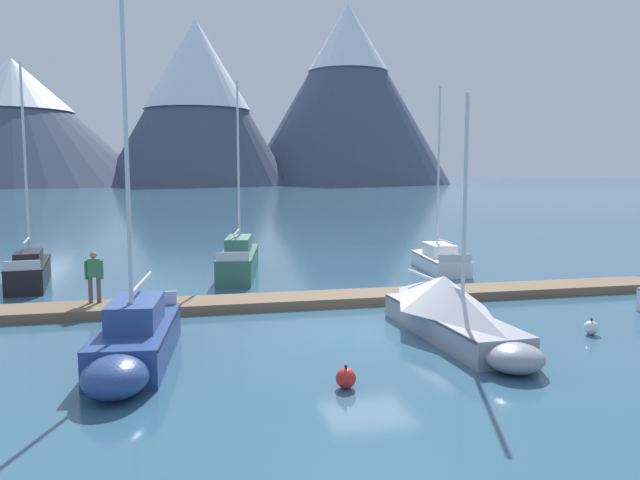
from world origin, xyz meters
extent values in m
plane|color=#335B75|center=(0.00, 0.00, 0.00)|extent=(700.00, 700.00, 0.00)
cone|color=#424C60|center=(-53.52, 198.93, 19.73)|extent=(83.85, 83.85, 39.47)
cone|color=white|center=(-53.52, 198.93, 31.37)|extent=(36.37, 36.37, 16.30)
cone|color=#424C60|center=(2.80, 193.61, 26.59)|extent=(60.54, 60.54, 53.18)
cone|color=white|center=(2.80, 193.61, 38.78)|extent=(34.55, 34.55, 28.91)
cone|color=#424C60|center=(56.22, 202.69, 31.61)|extent=(73.81, 73.81, 63.21)
cone|color=white|center=(56.22, 202.69, 51.51)|extent=(28.82, 28.82, 23.50)
cube|color=brown|center=(0.00, 4.00, 0.15)|extent=(26.23, 1.83, 0.30)
cylinder|color=#38383D|center=(0.00, 3.26, 0.12)|extent=(25.18, 0.30, 0.24)
cylinder|color=#38383D|center=(0.00, 4.74, 0.12)|extent=(25.18, 0.30, 0.24)
cube|color=black|center=(-11.09, 9.91, 0.49)|extent=(1.91, 4.93, 0.98)
ellipsoid|color=black|center=(-11.41, 12.58, 0.49)|extent=(1.34, 1.77, 0.93)
cube|color=black|center=(-11.09, 9.91, 0.94)|extent=(1.94, 4.84, 0.06)
cylinder|color=silver|center=(-11.18, 10.65, 4.96)|extent=(0.10, 0.10, 7.96)
cylinder|color=silver|center=(-11.05, 9.54, 1.88)|extent=(0.35, 2.24, 0.08)
cube|color=black|center=(-11.11, 10.03, 1.19)|extent=(1.20, 2.26, 0.42)
cube|color=silver|center=(-10.82, 7.60, 1.16)|extent=(1.22, 0.24, 0.36)
cube|color=navy|center=(-6.30, -1.33, 0.44)|extent=(2.10, 4.89, 0.88)
ellipsoid|color=navy|center=(-6.60, -3.97, 0.44)|extent=(1.53, 1.79, 0.84)
cube|color=#121D39|center=(-6.30, -1.33, 0.84)|extent=(2.13, 4.80, 0.06)
cylinder|color=silver|center=(-6.37, -1.93, 4.93)|extent=(0.10, 0.10, 8.09)
cylinder|color=silver|center=(-6.21, -0.45, 1.77)|extent=(0.41, 2.97, 0.08)
cube|color=#2F4A8A|center=(-6.32, -1.45, 1.20)|extent=(1.34, 2.24, 0.63)
cube|color=silver|center=(-6.05, 0.95, 1.06)|extent=(1.43, 0.26, 0.36)
cube|color=#336B56|center=(-2.64, 10.50, 0.53)|extent=(2.48, 6.19, 1.07)
ellipsoid|color=#336B56|center=(-2.06, 13.70, 0.53)|extent=(1.45, 1.58, 1.01)
cube|color=#163027|center=(-2.64, 10.50, 1.03)|extent=(2.50, 6.08, 0.06)
cylinder|color=silver|center=(-2.53, 11.11, 4.79)|extent=(0.10, 0.10, 7.45)
cylinder|color=silver|center=(-2.77, 9.75, 2.02)|extent=(0.57, 2.73, 0.08)
cube|color=#3A7560|center=(-2.61, 10.64, 1.39)|extent=(1.47, 2.85, 0.64)
cube|color=silver|center=(-3.16, 7.61, 1.25)|extent=(1.29, 0.33, 0.36)
cube|color=#93939E|center=(2.05, -1.19, 0.35)|extent=(1.78, 5.99, 0.70)
ellipsoid|color=#93939E|center=(2.14, -4.39, 0.35)|extent=(1.40, 1.38, 0.67)
cube|color=#424247|center=(2.05, -1.19, 0.66)|extent=(1.82, 5.87, 0.06)
cylinder|color=silver|center=(2.06, -1.83, 3.65)|extent=(0.10, 0.10, 5.89)
cylinder|color=silver|center=(2.01, 0.00, 1.43)|extent=(0.19, 3.67, 0.08)
pyramid|color=silver|center=(2.03, -0.74, 1.18)|extent=(1.99, 4.81, 0.94)
cube|color=white|center=(6.56, 9.71, 0.35)|extent=(2.13, 4.66, 0.70)
ellipsoid|color=white|center=(6.89, 12.29, 0.35)|extent=(1.59, 2.18, 0.67)
cube|color=slate|center=(6.56, 9.71, 0.66)|extent=(2.16, 4.58, 0.06)
cylinder|color=silver|center=(6.63, 10.23, 4.57)|extent=(0.10, 0.10, 7.74)
cylinder|color=silver|center=(6.47, 9.01, 1.47)|extent=(0.39, 2.45, 0.08)
cube|color=white|center=(6.58, 9.82, 0.98)|extent=(1.35, 2.15, 0.55)
cube|color=silver|center=(6.29, 7.56, 0.88)|extent=(1.42, 0.28, 0.36)
cylinder|color=brown|center=(-7.82, 4.40, 0.73)|extent=(0.14, 0.14, 0.86)
cylinder|color=brown|center=(-8.08, 4.41, 0.73)|extent=(0.14, 0.14, 0.86)
cube|color=#387A4C|center=(-7.95, 4.40, 1.46)|extent=(0.39, 0.24, 0.60)
sphere|color=#A37556|center=(-7.95, 4.40, 1.88)|extent=(0.22, 0.22, 0.22)
cylinder|color=#387A4C|center=(-7.70, 4.39, 1.39)|extent=(0.09, 0.09, 0.62)
cylinder|color=#387A4C|center=(-8.20, 4.41, 1.39)|extent=(0.09, 0.09, 0.62)
sphere|color=red|center=(-1.89, -4.49, 0.22)|extent=(0.44, 0.44, 0.44)
cylinder|color=#262628|center=(-1.89, -4.49, 0.48)|extent=(0.06, 0.06, 0.08)
sphere|color=white|center=(6.01, -1.86, 0.20)|extent=(0.40, 0.40, 0.40)
cylinder|color=#262628|center=(6.01, -1.86, 0.44)|extent=(0.06, 0.06, 0.08)
camera|label=1|loc=(-5.35, -16.89, 4.59)|focal=35.13mm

